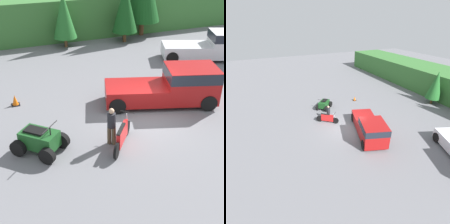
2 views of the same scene
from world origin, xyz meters
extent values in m
plane|color=slate|center=(0.00, 0.00, 0.00)|extent=(80.00, 80.00, 0.00)
cube|color=#387033|center=(0.00, 16.00, 1.60)|extent=(44.00, 6.00, 3.20)
cylinder|color=brown|center=(-0.70, 12.03, 0.36)|extent=(0.24, 0.24, 0.72)
cone|color=#236628|center=(-0.70, 12.03, 2.37)|extent=(1.77, 1.77, 3.30)
cylinder|color=brown|center=(4.02, 11.61, 0.41)|extent=(0.27, 0.27, 0.81)
cone|color=#144719|center=(4.02, 11.61, 2.67)|extent=(1.99, 1.99, 3.71)
cylinder|color=brown|center=(6.14, 12.85, 0.60)|extent=(0.40, 0.40, 1.21)
cube|color=maroon|center=(2.84, 0.77, 1.07)|extent=(2.96, 2.63, 1.70)
cube|color=#1E232D|center=(2.84, 0.77, 1.63)|extent=(2.99, 2.66, 0.54)
cube|color=maroon|center=(0.22, 1.62, 0.64)|extent=(3.49, 2.80, 0.83)
cylinder|color=black|center=(3.80, 1.40, 0.41)|extent=(0.86, 0.52, 0.81)
cylinder|color=black|center=(3.24, -0.30, 0.41)|extent=(0.86, 0.52, 0.81)
cylinder|color=black|center=(-0.44, 2.78, 0.41)|extent=(0.86, 0.52, 0.81)
cylinder|color=black|center=(-0.99, 1.07, 0.41)|extent=(0.86, 0.52, 0.81)
cube|color=silver|center=(6.30, 6.31, 0.64)|extent=(3.70, 3.01, 0.83)
cylinder|color=black|center=(5.64, 7.55, 0.41)|extent=(0.86, 0.56, 0.81)
cylinder|color=black|center=(4.97, 5.88, 0.41)|extent=(0.86, 0.56, 0.81)
cylinder|color=black|center=(-1.31, -0.78, 0.32)|extent=(0.48, 0.57, 0.65)
cylinder|color=black|center=(-2.35, -2.11, 0.32)|extent=(0.48, 0.57, 0.65)
cube|color=red|center=(-1.83, -1.45, 0.55)|extent=(0.89, 1.08, 0.70)
cylinder|color=#B7B7BC|center=(-1.34, -0.82, 0.74)|extent=(0.23, 0.27, 0.80)
cylinder|color=black|center=(-1.34, -0.82, 1.15)|extent=(0.50, 0.40, 0.04)
cube|color=black|center=(-1.96, -1.61, 0.93)|extent=(0.67, 0.81, 0.06)
cylinder|color=black|center=(-4.14, -0.65, 0.33)|extent=(0.63, 0.61, 0.66)
cylinder|color=black|center=(-4.90, -1.46, 0.33)|extent=(0.63, 0.61, 0.66)
cylinder|color=black|center=(-5.09, 0.25, 0.33)|extent=(0.63, 0.61, 0.66)
cylinder|color=black|center=(-5.85, -0.55, 0.33)|extent=(0.63, 0.61, 0.66)
cube|color=#194C1E|center=(-4.99, -0.60, 0.58)|extent=(1.63, 1.61, 0.66)
cylinder|color=black|center=(-4.61, -0.97, 1.08)|extent=(0.07, 0.07, 0.35)
cylinder|color=black|center=(-4.61, -0.97, 1.26)|extent=(0.74, 0.77, 0.04)
cube|color=black|center=(-5.10, -0.50, 0.95)|extent=(0.94, 0.93, 0.08)
cylinder|color=brown|center=(-2.26, -1.11, 0.41)|extent=(0.24, 0.24, 0.82)
cylinder|color=brown|center=(-2.11, -1.23, 0.41)|extent=(0.24, 0.24, 0.82)
cylinder|color=#232328|center=(-2.19, -1.17, 1.13)|extent=(0.48, 0.48, 0.62)
sphere|color=tan|center=(-2.19, -1.17, 1.55)|extent=(0.31, 0.31, 0.22)
cube|color=black|center=(-5.47, 3.77, 0.01)|extent=(0.42, 0.42, 0.03)
cone|color=orange|center=(-5.47, 3.77, 0.28)|extent=(0.32, 0.32, 0.55)
camera|label=1|loc=(-6.10, -11.00, 7.55)|focal=50.00mm
camera|label=2|loc=(12.45, -6.81, 9.27)|focal=28.00mm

